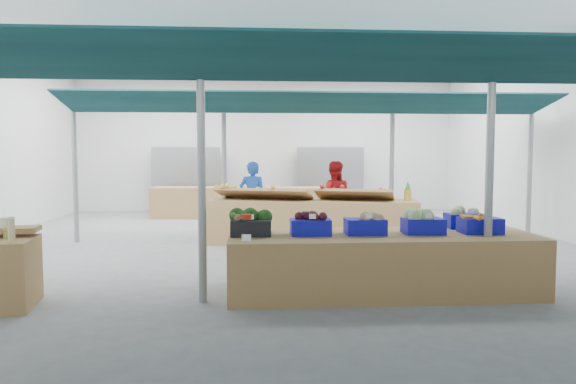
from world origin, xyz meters
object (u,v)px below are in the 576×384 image
object	(u,v)px
veg_counter	(381,263)
fruit_counter	(312,222)
vendor_left	(253,198)
crate_stack	(507,274)
vendor_right	(334,198)

from	to	relation	value
veg_counter	fruit_counter	xyz separation A→B (m)	(-0.47, 3.74, 0.06)
vendor_left	crate_stack	bearing A→B (deg)	130.90
fruit_counter	crate_stack	distance (m)	4.53
fruit_counter	crate_stack	xyz separation A→B (m)	(1.97, -4.08, -0.14)
veg_counter	crate_stack	bearing A→B (deg)	-12.68
fruit_counter	vendor_left	world-z (taller)	vendor_left
vendor_right	fruit_counter	bearing A→B (deg)	70.81
fruit_counter	vendor_left	size ratio (longest dim) A/B	2.50
crate_stack	vendor_left	size ratio (longest dim) A/B	0.36
vendor_left	fruit_counter	bearing A→B (deg)	146.91
crate_stack	vendor_right	bearing A→B (deg)	104.81
vendor_right	vendor_left	bearing A→B (deg)	9.42
vendor_left	vendor_right	size ratio (longest dim) A/B	1.00
veg_counter	crate_stack	xyz separation A→B (m)	(1.50, -0.33, -0.08)
vendor_left	vendor_right	bearing A→B (deg)	-170.58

